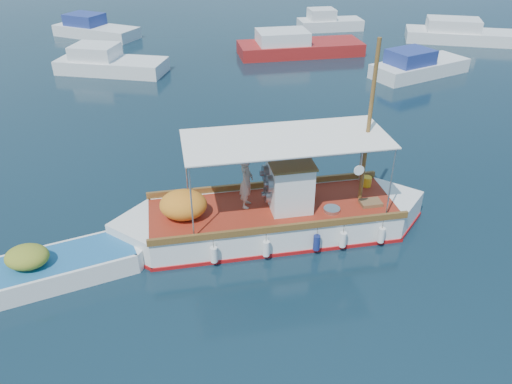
{
  "coord_description": "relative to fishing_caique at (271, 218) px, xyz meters",
  "views": [
    {
      "loc": [
        -0.76,
        -12.44,
        9.2
      ],
      "look_at": [
        -0.75,
        0.0,
        1.75
      ],
      "focal_mm": 35.0,
      "sensor_mm": 36.0,
      "label": 1
    }
  ],
  "objects": [
    {
      "name": "ground",
      "position": [
        0.29,
        -0.47,
        -0.54
      ],
      "size": [
        160.0,
        160.0,
        0.0
      ],
      "primitive_type": "plane",
      "color": "black",
      "rests_on": "ground"
    },
    {
      "name": "fishing_caique",
      "position": [
        0.0,
        0.0,
        0.0
      ],
      "size": [
        9.88,
        4.01,
        6.13
      ],
      "rotation": [
        0.0,
        0.0,
        0.19
      ],
      "color": "white",
      "rests_on": "ground"
    },
    {
      "name": "dinghy",
      "position": [
        -5.97,
        -2.16,
        -0.25
      ],
      "size": [
        5.15,
        3.14,
        1.38
      ],
      "rotation": [
        0.0,
        0.0,
        0.43
      ],
      "color": "white",
      "rests_on": "ground"
    },
    {
      "name": "bg_boat_nw",
      "position": [
        -9.23,
        16.48,
        -0.05
      ],
      "size": [
        6.69,
        3.52,
        1.8
      ],
      "rotation": [
        0.0,
        0.0,
        -0.18
      ],
      "color": "silver",
      "rests_on": "ground"
    },
    {
      "name": "bg_boat_n",
      "position": [
        2.22,
        20.31,
        -0.05
      ],
      "size": [
        8.5,
        4.24,
        1.8
      ],
      "rotation": [
        0.0,
        0.0,
        0.18
      ],
      "color": "maroon",
      "rests_on": "ground"
    },
    {
      "name": "bg_boat_ne",
      "position": [
        9.01,
        15.85,
        -0.05
      ],
      "size": [
        6.3,
        4.9,
        1.8
      ],
      "rotation": [
        0.0,
        0.0,
        0.52
      ],
      "color": "silver",
      "rests_on": "ground"
    },
    {
      "name": "bg_boat_e",
      "position": [
        14.7,
        23.53,
        -0.05
      ],
      "size": [
        9.37,
        4.44,
        1.8
      ],
      "rotation": [
        0.0,
        0.0,
        -0.21
      ],
      "color": "silver",
      "rests_on": "ground"
    },
    {
      "name": "bg_boat_far_w",
      "position": [
        -12.51,
        25.13,
        -0.05
      ],
      "size": [
        6.78,
        4.76,
        1.8
      ],
      "rotation": [
        0.0,
        0.0,
        -0.43
      ],
      "color": "silver",
      "rests_on": "ground"
    },
    {
      "name": "bg_boat_far_n",
      "position": [
        5.22,
        27.38,
        -0.05
      ],
      "size": [
        5.18,
        2.79,
        1.8
      ],
      "rotation": [
        0.0,
        0.0,
        0.17
      ],
      "color": "silver",
      "rests_on": "ground"
    }
  ]
}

